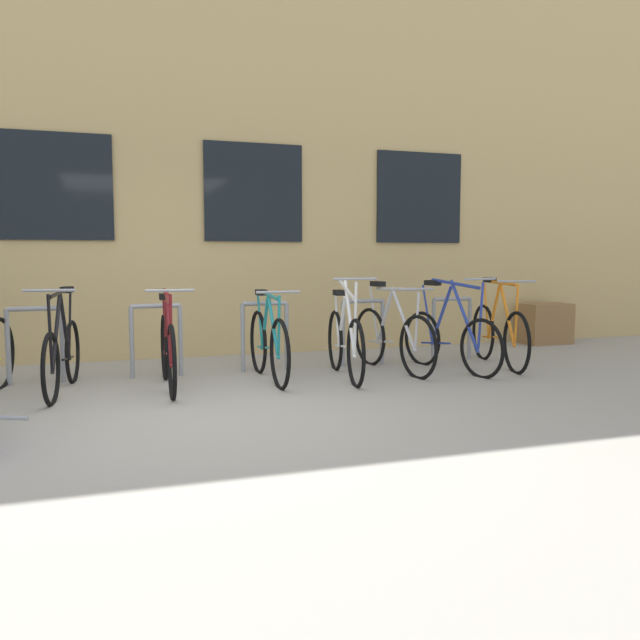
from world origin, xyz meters
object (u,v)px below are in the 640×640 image
at_px(bicycle_orange, 499,333).
at_px(bicycle_teal, 268,344).
at_px(bicycle_maroon, 168,349).
at_px(bicycle_black, 62,353).
at_px(bicycle_white, 345,342).
at_px(planter_box, 546,324).
at_px(bicycle_silver, 392,337).
at_px(bicycle_blue, 450,338).

relative_size(bicycle_orange, bicycle_teal, 1.02).
bearing_deg(bicycle_orange, bicycle_maroon, -178.43).
height_order(bicycle_orange, bicycle_teal, bicycle_orange).
bearing_deg(bicycle_black, bicycle_teal, -0.13).
bearing_deg(bicycle_white, planter_box, 22.94).
xyz_separation_m(bicycle_black, planter_box, (6.66, 1.49, -0.07)).
bearing_deg(bicycle_black, bicycle_orange, 0.14).
height_order(bicycle_silver, bicycle_blue, bicycle_blue).
bearing_deg(bicycle_white, bicycle_black, 177.39).
height_order(bicycle_maroon, bicycle_orange, bicycle_orange).
distance_m(bicycle_silver, planter_box, 3.47).
relative_size(bicycle_black, bicycle_white, 0.99).
xyz_separation_m(bicycle_maroon, bicycle_white, (1.86, -0.03, 0.00)).
xyz_separation_m(bicycle_silver, planter_box, (3.17, 1.41, -0.08)).
bearing_deg(bicycle_maroon, bicycle_blue, -0.39).
distance_m(bicycle_black, bicycle_silver, 3.49).
bearing_deg(bicycle_blue, bicycle_silver, 162.61).
bearing_deg(bicycle_teal, bicycle_orange, 0.33).
distance_m(bicycle_silver, bicycle_blue, 0.66).
xyz_separation_m(bicycle_silver, bicycle_teal, (-1.47, -0.09, -0.00)).
relative_size(bicycle_maroon, planter_box, 2.49).
bearing_deg(bicycle_maroon, bicycle_teal, 4.93).
xyz_separation_m(bicycle_blue, planter_box, (2.54, 1.61, -0.08)).
bearing_deg(bicycle_teal, planter_box, 17.85).
bearing_deg(bicycle_blue, bicycle_maroon, 179.61).
xyz_separation_m(bicycle_teal, planter_box, (4.64, 1.49, -0.08)).
distance_m(bicycle_maroon, bicycle_teal, 1.05).
bearing_deg(planter_box, bicycle_silver, -156.04).
height_order(bicycle_maroon, bicycle_white, bicycle_white).
distance_m(bicycle_orange, bicycle_blue, 0.74).
relative_size(bicycle_maroon, bicycle_teal, 1.04).
distance_m(bicycle_white, bicycle_orange, 2.02).
bearing_deg(bicycle_silver, bicycle_maroon, -176.00).
bearing_deg(planter_box, bicycle_blue, -147.69).
bearing_deg(bicycle_white, bicycle_teal, 171.29).
height_order(bicycle_orange, planter_box, bicycle_orange).
bearing_deg(bicycle_maroon, bicycle_white, -1.07).
bearing_deg(bicycle_blue, bicycle_white, -179.41).
xyz_separation_m(bicycle_orange, planter_box, (1.81, 1.48, -0.09)).
relative_size(bicycle_black, bicycle_maroon, 0.97).
bearing_deg(bicycle_silver, bicycle_blue, -17.39).
bearing_deg(bicycle_black, bicycle_silver, 1.34).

